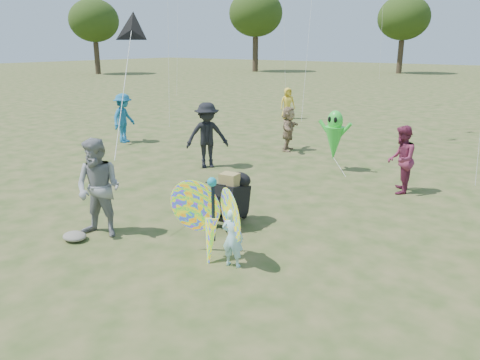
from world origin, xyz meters
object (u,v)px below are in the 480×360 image
at_px(child_girl, 233,238).
at_px(crowd_i, 124,118).
at_px(crowd_e, 401,160).
at_px(jogging_stroller, 233,195).
at_px(crowd_b, 207,135).
at_px(crowd_d, 288,129).
at_px(crowd_g, 288,103).
at_px(butterfly_kite, 212,220).
at_px(adult_man, 99,188).
at_px(alien_kite, 334,137).

distance_m(child_girl, crowd_i, 10.83).
distance_m(crowd_e, jogging_stroller, 4.57).
relative_size(crowd_b, crowd_d, 1.27).
distance_m(child_girl, crowd_g, 15.78).
relative_size(crowd_e, crowd_i, 0.93).
height_order(crowd_e, butterfly_kite, crowd_e).
xyz_separation_m(crowd_b, crowd_d, (0.75, 3.34, -0.20)).
bearing_deg(jogging_stroller, adult_man, -137.97).
bearing_deg(crowd_b, child_girl, -94.77).
relative_size(child_girl, butterfly_kite, 0.58).
xyz_separation_m(child_girl, crowd_g, (-7.34, 13.97, 0.24)).
distance_m(crowd_i, jogging_stroller, 9.12).
bearing_deg(butterfly_kite, crowd_i, 147.76).
xyz_separation_m(crowd_e, alien_kite, (-2.21, 0.91, 0.14)).
relative_size(child_girl, alien_kite, 0.58).
relative_size(jogging_stroller, butterfly_kite, 0.63).
bearing_deg(child_girl, crowd_e, -112.21).
bearing_deg(adult_man, child_girl, -8.43).
xyz_separation_m(crowd_e, jogging_stroller, (-2.01, -4.10, -0.22)).
distance_m(adult_man, crowd_i, 8.87).
height_order(crowd_b, crowd_g, crowd_b).
height_order(adult_man, jogging_stroller, adult_man).
distance_m(crowd_d, jogging_stroller, 7.00).
bearing_deg(crowd_i, alien_kite, -98.98).
height_order(child_girl, adult_man, adult_man).
distance_m(crowd_g, alien_kite, 9.59).
bearing_deg(adult_man, crowd_g, 89.53).
height_order(child_girl, crowd_b, crowd_b).
relative_size(jogging_stroller, alien_kite, 0.63).
height_order(crowd_b, crowd_d, crowd_b).
bearing_deg(crowd_d, alien_kite, -141.19).
relative_size(crowd_i, jogging_stroller, 1.64).
bearing_deg(crowd_g, crowd_e, -92.85).
bearing_deg(crowd_i, jogging_stroller, -132.26).
relative_size(crowd_d, alien_kite, 0.86).
distance_m(crowd_b, butterfly_kite, 6.14).
bearing_deg(crowd_e, jogging_stroller, -41.78).
xyz_separation_m(child_girl, crowd_e, (0.88, 5.58, 0.33)).
relative_size(adult_man, crowd_i, 1.05).
distance_m(crowd_b, crowd_d, 3.43).
relative_size(crowd_d, butterfly_kite, 0.86).
distance_m(crowd_i, butterfly_kite, 10.45).
bearing_deg(crowd_d, adult_man, 166.97).
bearing_deg(crowd_d, child_girl, -174.35).
bearing_deg(adult_man, alien_kite, 60.24).
relative_size(crowd_d, crowd_g, 1.01).
xyz_separation_m(crowd_b, crowd_e, (5.35, 0.95, -0.13)).
xyz_separation_m(child_girl, crowd_i, (-9.28, 5.58, 0.39)).
xyz_separation_m(crowd_b, jogging_stroller, (3.34, -3.15, -0.34)).
height_order(crowd_d, crowd_e, crowd_e).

